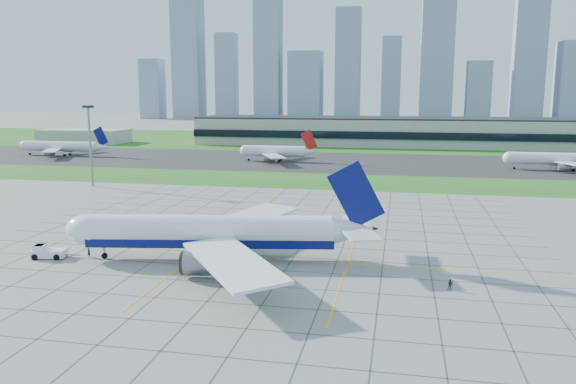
# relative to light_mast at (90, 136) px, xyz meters

# --- Properties ---
(ground) EXTENTS (1400.00, 1400.00, 0.00)m
(ground) POSITION_rel_light_mast_xyz_m (70.00, -65.00, -16.18)
(ground) COLOR gray
(ground) RESTS_ON ground
(grass_median) EXTENTS (700.00, 35.00, 0.04)m
(grass_median) POSITION_rel_light_mast_xyz_m (70.00, 25.00, -16.16)
(grass_median) COLOR #2C5F1B
(grass_median) RESTS_ON ground
(asphalt_taxiway) EXTENTS (700.00, 75.00, 0.04)m
(asphalt_taxiway) POSITION_rel_light_mast_xyz_m (70.00, 80.00, -16.15)
(asphalt_taxiway) COLOR #383838
(asphalt_taxiway) RESTS_ON ground
(grass_far) EXTENTS (700.00, 145.00, 0.04)m
(grass_far) POSITION_rel_light_mast_xyz_m (70.00, 190.00, -16.16)
(grass_far) COLOR #2C5F1B
(grass_far) RESTS_ON ground
(apron_markings) EXTENTS (120.00, 130.00, 0.03)m
(apron_markings) POSITION_rel_light_mast_xyz_m (70.43, -53.91, -16.17)
(apron_markings) COLOR #474744
(apron_markings) RESTS_ON ground
(terminal) EXTENTS (260.00, 43.00, 15.80)m
(terminal) POSITION_rel_light_mast_xyz_m (110.00, 164.87, -8.29)
(terminal) COLOR #B7B7B2
(terminal) RESTS_ON ground
(service_block) EXTENTS (50.00, 25.00, 8.00)m
(service_block) POSITION_rel_light_mast_xyz_m (-90.00, 145.00, -12.18)
(service_block) COLOR #B7B7B2
(service_block) RESTS_ON ground
(light_mast) EXTENTS (2.50, 2.50, 25.60)m
(light_mast) POSITION_rel_light_mast_xyz_m (0.00, 0.00, 0.00)
(light_mast) COLOR gray
(light_mast) RESTS_ON ground
(city_skyline) EXTENTS (523.00, 32.40, 160.00)m
(city_skyline) POSITION_rel_light_mast_xyz_m (61.29, 455.00, 42.91)
(city_skyline) COLOR #8595AE
(city_skyline) RESTS_ON ground
(airliner) EXTENTS (56.67, 56.96, 17.95)m
(airliner) POSITION_rel_light_mast_xyz_m (64.28, -69.17, -11.27)
(airliner) COLOR white
(airliner) RESTS_ON ground
(pushback_tug) EXTENTS (8.87, 3.89, 2.44)m
(pushback_tug) POSITION_rel_light_mast_xyz_m (34.48, -74.21, -15.10)
(pushback_tug) COLOR white
(pushback_tug) RESTS_ON ground
(crew_near) EXTENTS (0.56, 0.71, 1.70)m
(crew_near) POSITION_rel_light_mast_xyz_m (41.57, -72.24, -15.33)
(crew_near) COLOR black
(crew_near) RESTS_ON ground
(crew_far) EXTENTS (0.97, 0.84, 1.72)m
(crew_far) POSITION_rel_light_mast_xyz_m (104.46, -77.36, -15.32)
(crew_far) COLOR black
(crew_far) RESTS_ON ground
(distant_jet_0) EXTENTS (43.77, 42.66, 14.08)m
(distant_jet_0) POSITION_rel_light_mast_xyz_m (-61.66, 78.23, -11.69)
(distant_jet_0) COLOR white
(distant_jet_0) RESTS_ON ground
(distant_jet_1) EXTENTS (32.01, 42.66, 14.08)m
(distant_jet_1) POSITION_rel_light_mast_xyz_m (43.42, 75.84, -11.70)
(distant_jet_1) COLOR white
(distant_jet_1) RESTS_ON ground
(distant_jet_2) EXTENTS (45.38, 42.66, 14.08)m
(distant_jet_2) POSITION_rel_light_mast_xyz_m (158.37, 69.41, -11.69)
(distant_jet_2) COLOR white
(distant_jet_2) RESTS_ON ground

